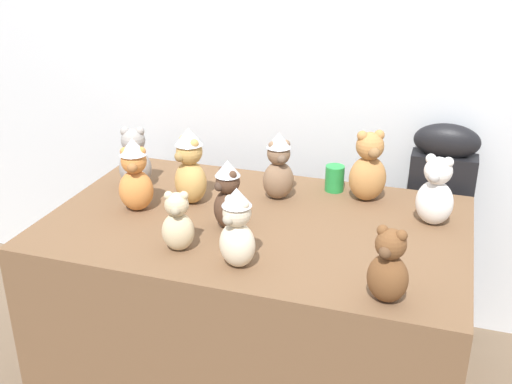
# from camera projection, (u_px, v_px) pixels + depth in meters

# --- Properties ---
(wall_back) EXTENTS (7.00, 0.08, 2.60)m
(wall_back) POSITION_uv_depth(u_px,v_px,m) (307.00, 47.00, 2.79)
(wall_back) COLOR silver
(wall_back) RESTS_ON ground_plane
(display_table) EXTENTS (1.59, 0.98, 0.77)m
(display_table) POSITION_uv_depth(u_px,v_px,m) (256.00, 306.00, 2.52)
(display_table) COLOR brown
(display_table) RESTS_ON ground_plane
(instrument_case) EXTENTS (0.28, 0.12, 1.04)m
(instrument_case) POSITION_uv_depth(u_px,v_px,m) (435.00, 232.00, 2.82)
(instrument_case) COLOR black
(instrument_case) RESTS_ON ground_plane
(teddy_bear_cream) EXTENTS (0.16, 0.15, 0.28)m
(teddy_bear_cream) POSITION_uv_depth(u_px,v_px,m) (237.00, 229.00, 2.00)
(teddy_bear_cream) COLOR beige
(teddy_bear_cream) RESTS_ON display_table
(teddy_bear_sand) EXTENTS (0.14, 0.13, 0.22)m
(teddy_bear_sand) POSITION_uv_depth(u_px,v_px,m) (178.00, 223.00, 2.12)
(teddy_bear_sand) COLOR #CCB78E
(teddy_bear_sand) RESTS_ON display_table
(teddy_bear_mocha) EXTENTS (0.17, 0.16, 0.28)m
(teddy_bear_mocha) POSITION_uv_depth(u_px,v_px,m) (279.00, 167.00, 2.50)
(teddy_bear_mocha) COLOR #7F6047
(teddy_bear_mocha) RESTS_ON display_table
(teddy_bear_ginger) EXTENTS (0.17, 0.15, 0.30)m
(teddy_bear_ginger) POSITION_uv_depth(u_px,v_px,m) (135.00, 176.00, 2.40)
(teddy_bear_ginger) COLOR #D17F3D
(teddy_bear_ginger) RESTS_ON display_table
(teddy_bear_ash) EXTENTS (0.17, 0.15, 0.27)m
(teddy_bear_ash) POSITION_uv_depth(u_px,v_px,m) (135.00, 160.00, 2.62)
(teddy_bear_ash) COLOR gray
(teddy_bear_ash) RESTS_ON display_table
(teddy_bear_caramel) EXTENTS (0.19, 0.18, 0.30)m
(teddy_bear_caramel) POSITION_uv_depth(u_px,v_px,m) (368.00, 168.00, 2.49)
(teddy_bear_caramel) COLOR #B27A42
(teddy_bear_caramel) RESTS_ON display_table
(teddy_bear_honey) EXTENTS (0.18, 0.18, 0.32)m
(teddy_bear_honey) POSITION_uv_depth(u_px,v_px,m) (190.00, 167.00, 2.46)
(teddy_bear_honey) COLOR tan
(teddy_bear_honey) RESTS_ON display_table
(teddy_bear_snow) EXTENTS (0.17, 0.15, 0.27)m
(teddy_bear_snow) POSITION_uv_depth(u_px,v_px,m) (435.00, 193.00, 2.29)
(teddy_bear_snow) COLOR white
(teddy_bear_snow) RESTS_ON display_table
(teddy_bear_chestnut) EXTENTS (0.15, 0.14, 0.25)m
(teddy_bear_chestnut) POSITION_uv_depth(u_px,v_px,m) (388.00, 267.00, 1.82)
(teddy_bear_chestnut) COLOR brown
(teddy_bear_chestnut) RESTS_ON display_table
(teddy_bear_cocoa) EXTENTS (0.16, 0.15, 0.27)m
(teddy_bear_cocoa) POSITION_uv_depth(u_px,v_px,m) (228.00, 196.00, 2.26)
(teddy_bear_cocoa) COLOR #4C3323
(teddy_bear_cocoa) RESTS_ON display_table
(party_cup_green) EXTENTS (0.08, 0.08, 0.11)m
(party_cup_green) POSITION_uv_depth(u_px,v_px,m) (335.00, 178.00, 2.61)
(party_cup_green) COLOR #238C3D
(party_cup_green) RESTS_ON display_table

